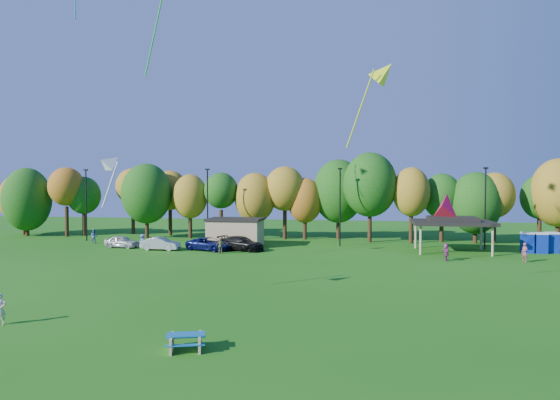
% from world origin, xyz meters
% --- Properties ---
extents(ground, '(160.00, 160.00, 0.00)m').
position_xyz_m(ground, '(0.00, 0.00, 0.00)').
color(ground, '#19600F').
rests_on(ground, ground).
extents(tree_line, '(93.57, 10.55, 11.15)m').
position_xyz_m(tree_line, '(-1.03, 45.51, 5.91)').
color(tree_line, black).
rests_on(tree_line, ground).
extents(lamp_posts, '(64.50, 0.25, 9.09)m').
position_xyz_m(lamp_posts, '(2.00, 40.00, 4.90)').
color(lamp_posts, black).
rests_on(lamp_posts, ground).
extents(utility_building, '(6.30, 4.30, 3.25)m').
position_xyz_m(utility_building, '(-10.00, 38.00, 1.64)').
color(utility_building, tan).
rests_on(utility_building, ground).
extents(pavilion, '(8.20, 6.20, 3.77)m').
position_xyz_m(pavilion, '(14.00, 37.00, 3.23)').
color(pavilion, tan).
rests_on(pavilion, ground).
extents(porta_potties, '(3.75, 1.76, 2.18)m').
position_xyz_m(porta_potties, '(23.01, 37.80, 1.10)').
color(porta_potties, '#0C279C').
rests_on(porta_potties, ground).
extents(picnic_table, '(2.03, 1.84, 0.73)m').
position_xyz_m(picnic_table, '(-2.98, 2.59, 0.43)').
color(picnic_table, tan).
rests_on(picnic_table, ground).
extents(kite_flyer, '(0.69, 0.55, 1.65)m').
position_xyz_m(kite_flyer, '(-13.85, 4.72, 0.82)').
color(kite_flyer, beige).
rests_on(kite_flyer, ground).
extents(car_a, '(4.22, 2.20, 1.37)m').
position_xyz_m(car_a, '(-22.37, 34.49, 0.69)').
color(car_a, '#BEBEBE').
rests_on(car_a, ground).
extents(car_b, '(4.26, 1.53, 1.40)m').
position_xyz_m(car_b, '(-17.20, 33.26, 0.70)').
color(car_b, '#ACACB1').
rests_on(car_b, ground).
extents(car_c, '(5.54, 3.79, 1.41)m').
position_xyz_m(car_c, '(-11.92, 33.93, 0.70)').
color(car_c, '#0D1453').
rests_on(car_c, ground).
extents(car_d, '(5.72, 3.84, 1.54)m').
position_xyz_m(car_d, '(-8.43, 34.46, 0.77)').
color(car_d, black).
rests_on(car_d, ground).
extents(far_person_0, '(0.79, 1.62, 1.68)m').
position_xyz_m(far_person_0, '(12.44, 30.74, 0.84)').
color(far_person_0, '#89396F').
rests_on(far_person_0, ground).
extents(far_person_1, '(1.08, 0.69, 1.59)m').
position_xyz_m(far_person_1, '(-19.78, 34.30, 0.80)').
color(far_person_1, '#505DB0').
rests_on(far_person_1, ground).
extents(far_person_2, '(0.72, 0.80, 1.84)m').
position_xyz_m(far_person_2, '(19.47, 31.01, 0.92)').
color(far_person_2, '#9D4A5F').
rests_on(far_person_2, ground).
extents(far_person_3, '(0.91, 0.76, 1.72)m').
position_xyz_m(far_person_3, '(-27.79, 37.90, 0.86)').
color(far_person_3, '#4B6DA6').
rests_on(far_person_3, ground).
extents(far_person_4, '(1.03, 0.58, 1.66)m').
position_xyz_m(far_person_4, '(-9.91, 31.60, 0.83)').
color(far_person_4, olive).
rests_on(far_person_4, ground).
extents(kite_2, '(3.50, 1.99, 5.62)m').
position_xyz_m(kite_2, '(5.90, 13.45, 14.13)').
color(kite_2, '#B5D316').
extents(kite_4, '(1.75, 2.08, 3.48)m').
position_xyz_m(kite_4, '(-10.13, 9.59, 8.58)').
color(kite_4, silver).
extents(kite_12, '(1.42, 1.63, 1.34)m').
position_xyz_m(kite_12, '(7.89, 2.17, 6.58)').
color(kite_12, red).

